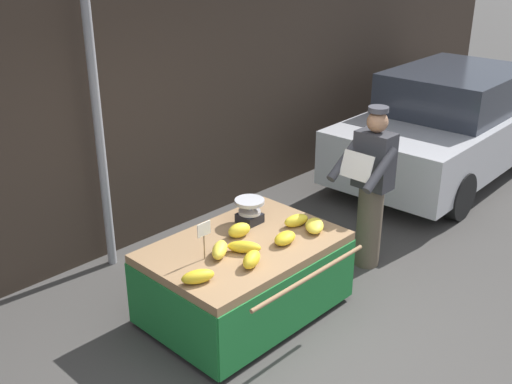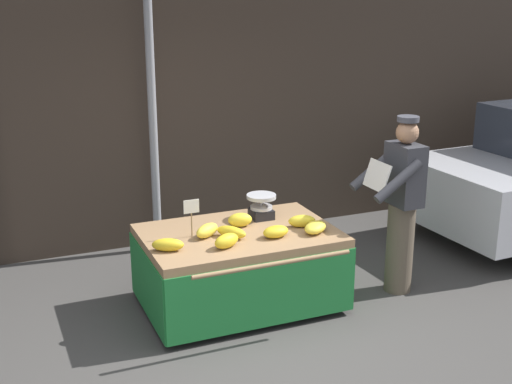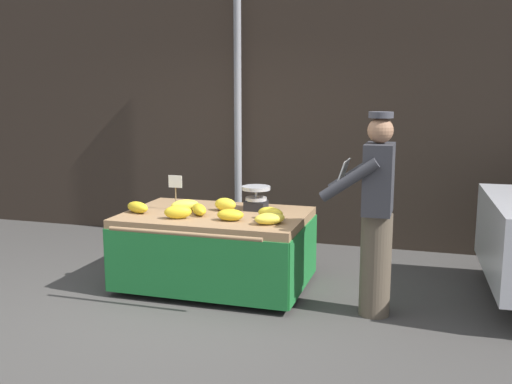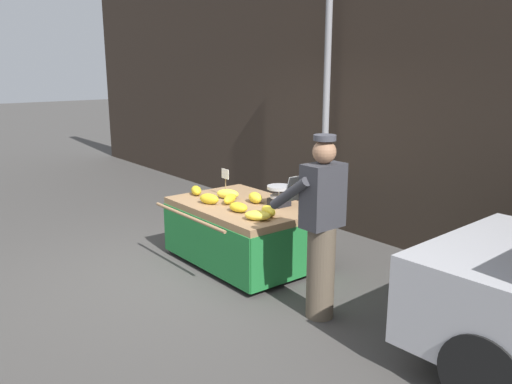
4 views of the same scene
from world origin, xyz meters
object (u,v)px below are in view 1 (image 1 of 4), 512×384
(street_pole, at_px, (97,114))
(parked_car, at_px, (449,125))
(banana_bunch_1, at_px, (314,226))
(price_sign, at_px, (204,233))
(banana_bunch_7, at_px, (244,247))
(weighing_scale, at_px, (250,211))
(banana_bunch_6, at_px, (198,277))
(vendor_person, at_px, (371,188))
(banana_bunch_4, at_px, (285,238))
(banana_cart, at_px, (245,262))
(banana_bunch_2, at_px, (252,259))
(banana_bunch_5, at_px, (220,250))
(banana_bunch_0, at_px, (296,220))
(banana_bunch_3, at_px, (239,230))

(street_pole, height_order, parked_car, street_pole)
(banana_bunch_1, height_order, parked_car, parked_car)
(price_sign, relative_size, banana_bunch_7, 1.17)
(weighing_scale, xyz_separation_m, banana_bunch_6, (-1.04, -0.46, -0.06))
(banana_bunch_7, distance_m, vendor_person, 1.66)
(street_pole, distance_m, banana_bunch_7, 1.99)
(banana_bunch_4, bearing_deg, price_sign, 155.79)
(street_pole, bearing_deg, banana_cart, -78.84)
(weighing_scale, height_order, banana_bunch_1, weighing_scale)
(price_sign, height_order, banana_bunch_6, price_sign)
(vendor_person, bearing_deg, price_sign, 170.51)
(banana_bunch_6, bearing_deg, banana_bunch_1, -3.82)
(banana_bunch_2, height_order, vendor_person, vendor_person)
(banana_bunch_5, distance_m, vendor_person, 1.85)
(banana_bunch_0, bearing_deg, banana_cart, 169.42)
(banana_bunch_6, xyz_separation_m, parked_car, (5.16, 0.59, -0.03))
(banana_cart, bearing_deg, vendor_person, -10.61)
(weighing_scale, distance_m, banana_bunch_7, 0.59)
(street_pole, relative_size, parked_car, 0.83)
(banana_bunch_3, xyz_separation_m, parked_car, (4.39, 0.26, -0.04))
(banana_bunch_5, relative_size, parked_car, 0.07)
(weighing_scale, height_order, vendor_person, vendor_person)
(street_pole, xyz_separation_m, banana_bunch_6, (-0.39, -1.87, -0.86))
(banana_bunch_1, height_order, banana_bunch_7, banana_bunch_7)
(banana_bunch_6, relative_size, parked_car, 0.07)
(banana_bunch_5, bearing_deg, street_pole, 90.76)
(banana_bunch_0, bearing_deg, street_pole, 116.99)
(street_pole, distance_m, banana_bunch_2, 2.17)
(price_sign, distance_m, banana_bunch_2, 0.45)
(weighing_scale, bearing_deg, street_pole, 114.99)
(street_pole, relative_size, weighing_scale, 11.71)
(banana_bunch_2, distance_m, banana_bunch_4, 0.49)
(banana_bunch_1, xyz_separation_m, banana_bunch_3, (-0.56, 0.41, 0.01))
(price_sign, xyz_separation_m, banana_bunch_5, (0.12, -0.05, -0.19))
(parked_car, bearing_deg, banana_cart, -175.03)
(street_pole, bearing_deg, weighing_scale, -65.01)
(banana_cart, xyz_separation_m, vendor_person, (1.53, -0.29, 0.34))
(banana_bunch_0, height_order, banana_bunch_3, banana_bunch_3)
(banana_bunch_4, height_order, banana_bunch_6, banana_bunch_6)
(banana_bunch_3, relative_size, banana_bunch_5, 0.81)
(weighing_scale, height_order, banana_bunch_4, weighing_scale)
(banana_bunch_7, bearing_deg, banana_bunch_2, -120.49)
(banana_bunch_7, bearing_deg, banana_cart, 44.58)
(banana_bunch_4, bearing_deg, banana_bunch_5, 155.65)
(banana_bunch_4, distance_m, vendor_person, 1.29)
(banana_bunch_0, height_order, banana_bunch_4, banana_bunch_0)
(price_sign, distance_m, banana_bunch_7, 0.40)
(banana_bunch_5, bearing_deg, banana_cart, 2.26)
(banana_bunch_3, height_order, banana_bunch_6, banana_bunch_3)
(weighing_scale, relative_size, vendor_person, 0.16)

